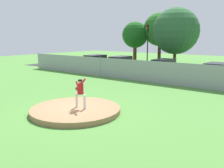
{
  "coord_description": "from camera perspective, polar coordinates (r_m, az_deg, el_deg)",
  "views": [
    {
      "loc": [
        8.93,
        -8.43,
        3.82
      ],
      "look_at": [
        -0.18,
        3.3,
        0.98
      ],
      "focal_mm": 39.19,
      "sensor_mm": 36.0,
      "label": 1
    }
  ],
  "objects": [
    {
      "name": "parked_car_charcoal",
      "position": [
        28.52,
        2.03,
        4.75
      ],
      "size": [
        1.79,
        4.77,
        1.67
      ],
      "color": "#232328",
      "rests_on": "ground_plane"
    },
    {
      "name": "ground_plane",
      "position": [
        17.4,
        5.95,
        -1.92
      ],
      "size": [
        80.0,
        80.0,
        0.0
      ],
      "primitive_type": "plane",
      "color": "#4C8438"
    },
    {
      "name": "tree_broad_right",
      "position": [
        37.17,
        5.42,
        11.29
      ],
      "size": [
        3.86,
        3.86,
        6.12
      ],
      "color": "#4C331E",
      "rests_on": "ground_plane"
    },
    {
      "name": "traffic_light_near",
      "position": [
        31.21,
        8.25,
        10.36
      ],
      "size": [
        0.28,
        0.46,
        5.35
      ],
      "color": "black",
      "rests_on": "ground_plane"
    },
    {
      "name": "tree_slender_far",
      "position": [
        37.23,
        11.16,
        12.38
      ],
      "size": [
        4.87,
        4.87,
        7.41
      ],
      "color": "#4C331E",
      "rests_on": "ground_plane"
    },
    {
      "name": "asphalt_strip",
      "position": [
        24.91,
        16.37,
        1.57
      ],
      "size": [
        44.0,
        7.0,
        0.01
      ],
      "primitive_type": "cube",
      "color": "#2B2B2D",
      "rests_on": "ground_plane"
    },
    {
      "name": "tree_bushy_near",
      "position": [
        33.39,
        14.67,
        11.87
      ],
      "size": [
        5.99,
        5.99,
        7.63
      ],
      "color": "#4C331E",
      "rests_on": "ground_plane"
    },
    {
      "name": "pitchers_mound",
      "position": [
        12.83,
        -8.48,
        -6.02
      ],
      "size": [
        4.61,
        4.61,
        0.26
      ],
      "primitive_type": "cylinder",
      "color": "#99704C",
      "rests_on": "ground_plane"
    },
    {
      "name": "parked_car_navy",
      "position": [
        23.89,
        23.1,
        2.58
      ],
      "size": [
        1.94,
        4.17,
        1.57
      ],
      "color": "#161E4C",
      "rests_on": "ground_plane"
    },
    {
      "name": "parked_car_champagne",
      "position": [
        30.46,
        -3.9,
        5.13
      ],
      "size": [
        1.94,
        4.71,
        1.7
      ],
      "color": "tan",
      "rests_on": "ground_plane"
    },
    {
      "name": "pitcher_youth",
      "position": [
        12.48,
        -7.43,
        -1.52
      ],
      "size": [
        0.79,
        0.32,
        1.59
      ],
      "color": "silver",
      "rests_on": "pitchers_mound"
    },
    {
      "name": "parked_car_slate",
      "position": [
        26.07,
        11.91,
        3.88
      ],
      "size": [
        1.87,
        4.67,
        1.6
      ],
      "color": "slate",
      "rests_on": "ground_plane"
    },
    {
      "name": "chainlink_fence",
      "position": [
        20.69,
        11.89,
        2.55
      ],
      "size": [
        34.18,
        0.07,
        1.95
      ],
      "color": "gray",
      "rests_on": "ground_plane"
    },
    {
      "name": "baseball",
      "position": [
        11.61,
        -8.21,
        -6.97
      ],
      "size": [
        0.07,
        0.07,
        0.07
      ],
      "primitive_type": "sphere",
      "color": "white",
      "rests_on": "pitchers_mound"
    },
    {
      "name": "traffic_cone_orange",
      "position": [
        24.55,
        4.39,
        2.46
      ],
      "size": [
        0.4,
        0.4,
        0.55
      ],
      "color": "orange",
      "rests_on": "asphalt_strip"
    }
  ]
}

